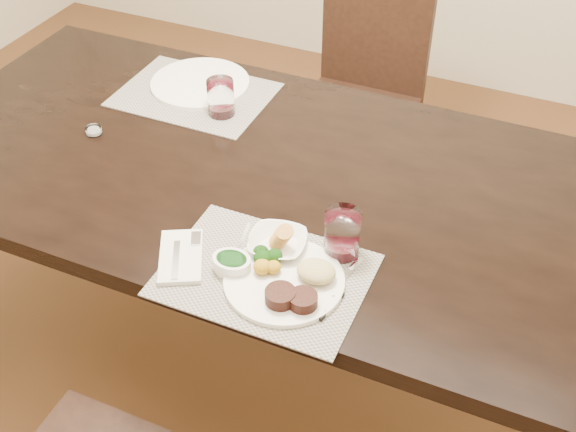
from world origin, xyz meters
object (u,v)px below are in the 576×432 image
at_px(cracker_bowl, 278,243).
at_px(far_plate, 200,83).
at_px(steak_knife, 334,298).
at_px(dinner_plate, 289,280).
at_px(wine_glass_near, 342,235).
at_px(chair_far, 364,86).

distance_m(cracker_bowl, far_plate, 0.80).
distance_m(steak_knife, far_plate, 0.99).
xyz_separation_m(dinner_plate, wine_glass_near, (0.07, 0.15, 0.04)).
bearing_deg(cracker_bowl, chair_far, 98.77).
xyz_separation_m(chair_far, dinner_plate, (0.26, -1.30, 0.27)).
relative_size(dinner_plate, steak_knife, 1.24).
distance_m(wine_glass_near, far_plate, 0.86).
height_order(chair_far, far_plate, chair_far).
bearing_deg(dinner_plate, far_plate, 111.28).
bearing_deg(dinner_plate, wine_glass_near, 45.09).
xyz_separation_m(steak_knife, far_plate, (-0.71, 0.69, 0.00)).
bearing_deg(chair_far, steak_knife, -74.35).
xyz_separation_m(steak_knife, cracker_bowl, (-0.18, 0.10, 0.01)).
xyz_separation_m(chair_far, steak_knife, (0.36, -1.30, 0.26)).
relative_size(steak_knife, far_plate, 0.71).
relative_size(cracker_bowl, wine_glass_near, 1.37).
xyz_separation_m(dinner_plate, cracker_bowl, (-0.07, 0.10, 0.00)).
relative_size(chair_far, steak_knife, 4.09).
bearing_deg(steak_knife, dinner_plate, -167.76).
bearing_deg(steak_knife, cracker_bowl, 163.27).
height_order(chair_far, steak_knife, chair_far).
bearing_deg(dinner_plate, steak_knife, -19.79).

